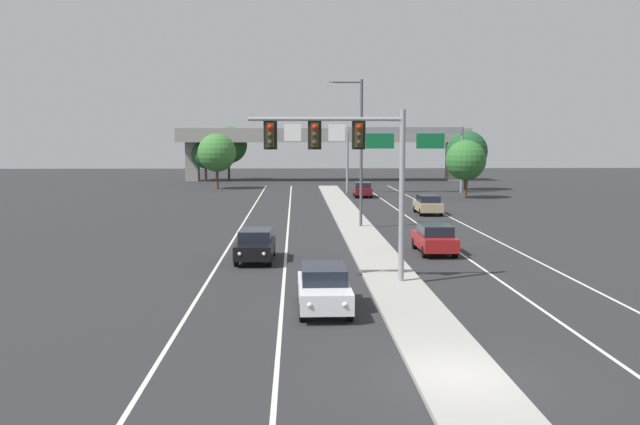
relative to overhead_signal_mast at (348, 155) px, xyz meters
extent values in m
plane|color=#28282B|center=(1.99, -11.88, -5.47)|extent=(260.00, 260.00, 0.00)
cube|color=#9E9B93|center=(1.99, 6.12, -5.40)|extent=(2.40, 110.00, 0.15)
cube|color=silver|center=(-2.71, 13.12, -5.47)|extent=(0.14, 100.00, 0.01)
cube|color=silver|center=(6.69, 13.12, -5.47)|extent=(0.14, 100.00, 0.01)
cube|color=silver|center=(-6.01, 13.12, -5.47)|extent=(0.14, 100.00, 0.01)
cube|color=silver|center=(9.99, 13.12, -5.47)|extent=(0.14, 100.00, 0.01)
cylinder|color=gray|center=(2.26, 0.01, -1.72)|extent=(0.24, 0.24, 7.20)
cylinder|color=gray|center=(-0.94, 0.01, 1.48)|extent=(6.40, 0.16, 0.16)
cube|color=black|center=(0.43, 0.05, 0.83)|extent=(0.56, 0.06, 1.20)
cube|color=#38330F|center=(0.43, 0.01, 0.83)|extent=(0.32, 0.32, 1.00)
sphere|color=red|center=(0.43, -0.16, 1.15)|extent=(0.22, 0.22, 0.22)
sphere|color=#282828|center=(0.43, -0.16, 0.83)|extent=(0.22, 0.22, 0.22)
sphere|color=#282828|center=(0.43, -0.16, 0.51)|extent=(0.22, 0.22, 0.22)
cube|color=black|center=(-1.39, 0.05, 0.83)|extent=(0.56, 0.06, 1.20)
cube|color=#38330F|center=(-1.39, 0.01, 0.83)|extent=(0.32, 0.32, 1.00)
sphere|color=red|center=(-1.39, -0.16, 1.15)|extent=(0.22, 0.22, 0.22)
sphere|color=#282828|center=(-1.39, -0.16, 0.83)|extent=(0.22, 0.22, 0.22)
sphere|color=#282828|center=(-1.39, -0.16, 0.51)|extent=(0.22, 0.22, 0.22)
cube|color=black|center=(-3.22, 0.05, 0.83)|extent=(0.56, 0.06, 1.20)
cube|color=#38330F|center=(-3.22, 0.01, 0.83)|extent=(0.32, 0.32, 1.00)
sphere|color=red|center=(-3.22, -0.16, 1.15)|extent=(0.22, 0.22, 0.22)
sphere|color=#282828|center=(-3.22, -0.16, 0.83)|extent=(0.22, 0.22, 0.22)
sphere|color=#282828|center=(-3.22, -0.16, 0.51)|extent=(0.22, 0.22, 0.22)
cube|color=white|center=(-0.48, -0.01, 0.93)|extent=(0.70, 0.04, 0.70)
cube|color=white|center=(-2.31, -0.01, 0.93)|extent=(0.70, 0.04, 0.70)
cylinder|color=#4C4C51|center=(2.31, 18.85, -0.32)|extent=(0.20, 0.20, 10.00)
cylinder|color=#4C4C51|center=(1.21, 18.85, 4.48)|extent=(2.20, 0.12, 0.12)
cube|color=#B7B7B2|center=(0.11, 18.85, 4.33)|extent=(0.56, 0.28, 0.20)
cube|color=silver|center=(-1.19, -4.44, -4.80)|extent=(1.85, 4.42, 0.70)
cube|color=black|center=(-1.19, -4.22, -4.17)|extent=(1.61, 2.39, 0.56)
sphere|color=#EAE5C6|center=(-0.59, -6.61, -4.75)|extent=(0.18, 0.18, 0.18)
sphere|color=#EAE5C6|center=(-1.74, -6.62, -4.75)|extent=(0.18, 0.18, 0.18)
cylinder|color=black|center=(-0.37, -5.93, -5.15)|extent=(0.23, 0.64, 0.64)
cylinder|color=black|center=(-1.97, -5.94, -5.15)|extent=(0.23, 0.64, 0.64)
cylinder|color=black|center=(-0.41, -2.93, -5.15)|extent=(0.23, 0.64, 0.64)
cylinder|color=black|center=(-2.01, -2.94, -5.15)|extent=(0.23, 0.64, 0.64)
cube|color=black|center=(-4.22, 5.97, -4.80)|extent=(1.90, 4.44, 0.70)
cube|color=black|center=(-4.22, 6.19, -4.17)|extent=(1.64, 2.41, 0.56)
sphere|color=#EAE5C6|center=(-3.70, 3.78, -4.75)|extent=(0.18, 0.18, 0.18)
sphere|color=#EAE5C6|center=(-4.85, 3.80, -4.75)|extent=(0.18, 0.18, 0.18)
cylinder|color=black|center=(-3.46, 4.45, -5.15)|extent=(0.24, 0.65, 0.64)
cylinder|color=black|center=(-5.06, 4.49, -5.15)|extent=(0.24, 0.65, 0.64)
cylinder|color=black|center=(-3.39, 7.45, -5.15)|extent=(0.24, 0.65, 0.64)
cylinder|color=black|center=(-4.99, 7.49, -5.15)|extent=(0.24, 0.65, 0.64)
cube|color=maroon|center=(5.27, 8.08, -4.80)|extent=(1.81, 4.40, 0.70)
cube|color=black|center=(5.27, 7.86, -4.17)|extent=(1.59, 2.38, 0.56)
sphere|color=#EAE5C6|center=(4.70, 10.26, -4.75)|extent=(0.18, 0.18, 0.18)
sphere|color=#EAE5C6|center=(5.85, 10.26, -4.75)|extent=(0.18, 0.18, 0.18)
cylinder|color=black|center=(4.47, 9.58, -5.15)|extent=(0.22, 0.64, 0.64)
cylinder|color=black|center=(6.07, 9.58, -5.15)|extent=(0.22, 0.64, 0.64)
cylinder|color=black|center=(4.47, 6.58, -5.15)|extent=(0.22, 0.64, 0.64)
cylinder|color=black|center=(6.07, 6.58, -5.15)|extent=(0.22, 0.64, 0.64)
cube|color=tan|center=(8.63, 27.73, -4.80)|extent=(1.85, 4.42, 0.70)
cube|color=black|center=(8.62, 27.51, -4.17)|extent=(1.61, 2.39, 0.56)
sphere|color=#EAE5C6|center=(8.07, 29.91, -4.75)|extent=(0.18, 0.18, 0.18)
sphere|color=#EAE5C6|center=(9.23, 29.90, -4.75)|extent=(0.18, 0.18, 0.18)
cylinder|color=black|center=(7.84, 29.24, -5.15)|extent=(0.23, 0.64, 0.64)
cylinder|color=black|center=(9.44, 29.22, -5.15)|extent=(0.23, 0.64, 0.64)
cylinder|color=black|center=(7.81, 26.24, -5.15)|extent=(0.23, 0.64, 0.64)
cylinder|color=black|center=(9.41, 26.22, -5.15)|extent=(0.23, 0.64, 0.64)
cube|color=#5B0F14|center=(4.93, 45.02, -4.80)|extent=(1.93, 4.45, 0.70)
cube|color=black|center=(4.93, 44.80, -4.17)|extent=(1.65, 2.42, 0.56)
sphere|color=#EAE5C6|center=(4.42, 47.21, -4.75)|extent=(0.18, 0.18, 0.18)
sphere|color=#EAE5C6|center=(5.57, 47.18, -4.75)|extent=(0.18, 0.18, 0.18)
cylinder|color=black|center=(4.18, 46.54, -5.15)|extent=(0.24, 0.65, 0.64)
cylinder|color=black|center=(5.77, 46.49, -5.15)|extent=(0.24, 0.65, 0.64)
cylinder|color=black|center=(4.09, 43.54, -5.15)|extent=(0.24, 0.65, 0.64)
cylinder|color=black|center=(5.69, 43.50, -5.15)|extent=(0.24, 0.65, 0.64)
cylinder|color=gray|center=(3.69, 50.12, -1.72)|extent=(0.28, 0.28, 7.50)
cylinder|color=gray|center=(16.69, 50.12, -1.72)|extent=(0.28, 0.28, 7.50)
cube|color=gray|center=(10.19, 50.12, 1.63)|extent=(13.00, 0.36, 0.70)
cube|color=#0F6033|center=(7.33, 49.92, 0.43)|extent=(3.20, 0.08, 1.70)
cube|color=#0F6033|center=(13.05, 49.92, 0.43)|extent=(3.20, 0.08, 1.70)
cube|color=gray|center=(1.99, 74.54, 0.73)|extent=(42.40, 6.40, 1.10)
cube|color=gray|center=(1.99, 71.54, 1.73)|extent=(42.40, 0.36, 0.90)
cube|color=gray|center=(-17.21, 74.54, -2.65)|extent=(1.80, 2.40, 5.65)
cube|color=gray|center=(21.19, 74.54, -2.65)|extent=(1.80, 2.40, 5.65)
cylinder|color=#4C3823|center=(-12.15, 76.99, -3.95)|extent=(0.36, 0.36, 3.03)
sphere|color=#2D6B2D|center=(-12.15, 76.99, -0.22)|extent=(5.55, 5.55, 5.55)
cylinder|color=#4C3823|center=(-11.80, 57.70, -4.18)|extent=(0.36, 0.36, 2.58)
sphere|color=#387533|center=(-11.80, 57.70, -1.01)|extent=(4.71, 4.71, 4.71)
cylinder|color=#4C3823|center=(18.35, 54.63, -4.13)|extent=(0.36, 0.36, 2.69)
sphere|color=#1E4C28|center=(18.35, 54.63, -0.81)|extent=(4.92, 4.92, 4.92)
cylinder|color=#4C3823|center=(-15.19, 73.66, -4.35)|extent=(0.36, 0.36, 2.25)
sphere|color=#1E4C28|center=(-15.19, 73.66, -1.58)|extent=(4.11, 4.11, 4.11)
cylinder|color=#4C3823|center=(15.42, 43.03, -4.33)|extent=(0.36, 0.36, 2.28)
sphere|color=#2D6B2D|center=(15.42, 43.03, -1.52)|extent=(4.18, 4.18, 4.18)
camera|label=1|loc=(-2.20, -29.23, 0.67)|focal=39.55mm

